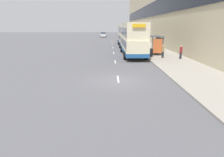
% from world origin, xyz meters
% --- Properties ---
extents(ground_plane, '(220.00, 220.00, 0.00)m').
position_xyz_m(ground_plane, '(0.00, 0.00, 0.00)').
color(ground_plane, '#515156').
extents(pavement, '(5.00, 93.00, 0.14)m').
position_xyz_m(pavement, '(6.50, 38.50, 0.07)').
color(pavement, gray).
rests_on(pavement, ground_plane).
extents(terrace_facade, '(3.10, 93.00, 16.53)m').
position_xyz_m(terrace_facade, '(10.49, 38.50, 8.26)').
color(terrace_facade, '#C6B793').
rests_on(terrace_facade, ground_plane).
extents(lane_mark_0, '(0.12, 2.00, 0.01)m').
position_xyz_m(lane_mark_0, '(0.00, 0.48, 0.01)').
color(lane_mark_0, silver).
rests_on(lane_mark_0, ground_plane).
extents(lane_mark_1, '(0.12, 2.00, 0.01)m').
position_xyz_m(lane_mark_1, '(0.00, 7.93, 0.01)').
color(lane_mark_1, silver).
rests_on(lane_mark_1, ground_plane).
extents(lane_mark_2, '(0.12, 2.00, 0.01)m').
position_xyz_m(lane_mark_2, '(0.00, 15.38, 0.01)').
color(lane_mark_2, silver).
rests_on(lane_mark_2, ground_plane).
extents(lane_mark_3, '(0.12, 2.00, 0.01)m').
position_xyz_m(lane_mark_3, '(0.00, 22.82, 0.01)').
color(lane_mark_3, silver).
rests_on(lane_mark_3, ground_plane).
extents(lane_mark_4, '(0.12, 2.00, 0.01)m').
position_xyz_m(lane_mark_4, '(0.00, 30.27, 0.01)').
color(lane_mark_4, silver).
rests_on(lane_mark_4, ground_plane).
extents(lane_mark_5, '(0.12, 2.00, 0.01)m').
position_xyz_m(lane_mark_5, '(0.00, 37.72, 0.01)').
color(lane_mark_5, silver).
rests_on(lane_mark_5, ground_plane).
extents(bus_shelter, '(1.60, 4.20, 2.48)m').
position_xyz_m(bus_shelter, '(5.77, 13.32, 1.88)').
color(bus_shelter, '#4C4C51').
rests_on(bus_shelter, ground_plane).
extents(double_decker_bus_near, '(2.85, 10.85, 4.30)m').
position_xyz_m(double_decker_bus_near, '(2.47, 12.77, 2.28)').
color(double_decker_bus_near, beige).
rests_on(double_decker_bus_near, ground_plane).
extents(double_decker_bus_ahead, '(2.85, 10.26, 4.30)m').
position_xyz_m(double_decker_bus_ahead, '(2.56, 25.24, 2.28)').
color(double_decker_bus_ahead, beige).
rests_on(double_decker_bus_ahead, ground_plane).
extents(car_0, '(2.06, 4.12, 1.69)m').
position_xyz_m(car_0, '(-2.76, 57.12, 0.84)').
color(car_0, silver).
rests_on(car_0, ground_plane).
extents(pedestrian_at_shelter, '(0.31, 0.31, 1.59)m').
position_xyz_m(pedestrian_at_shelter, '(7.75, 9.03, 0.95)').
color(pedestrian_at_shelter, '#23232D').
rests_on(pedestrian_at_shelter, ground_plane).
extents(pedestrian_1, '(0.31, 0.31, 1.58)m').
position_xyz_m(pedestrian_1, '(5.87, 9.94, 0.95)').
color(pedestrian_1, '#23232D').
rests_on(pedestrian_1, ground_plane).
extents(litter_bin, '(0.55, 0.55, 1.05)m').
position_xyz_m(litter_bin, '(4.55, 10.73, 0.67)').
color(litter_bin, black).
rests_on(litter_bin, ground_plane).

